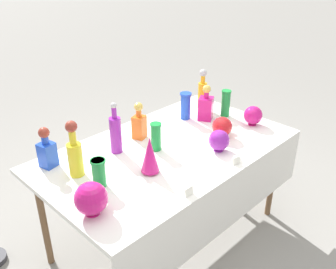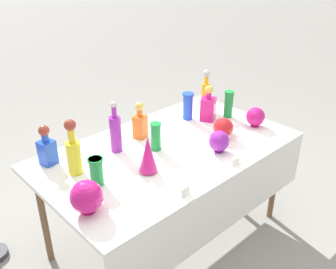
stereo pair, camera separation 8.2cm
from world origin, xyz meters
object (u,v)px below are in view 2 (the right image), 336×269
at_px(tall_bottle_2, 116,132).
at_px(square_decanter_0, 47,148).
at_px(cardboard_box_behind_left, 132,158).
at_px(square_decanter_1, 208,107).
at_px(round_bowl_2, 223,128).
at_px(round_bowl_3, 87,197).
at_px(round_bowl_0, 219,141).
at_px(tall_bottle_0, 73,151).
at_px(slender_vase_1, 156,136).
at_px(fluted_vase_0, 148,154).
at_px(square_decanter_2, 140,123).
at_px(slender_vase_0, 229,103).
at_px(round_bowl_1, 255,117).
at_px(slender_vase_3, 188,105).
at_px(tall_bottle_1, 206,92).
at_px(slender_vase_2, 96,171).

relative_size(tall_bottle_2, square_decanter_0, 1.32).
bearing_deg(cardboard_box_behind_left, tall_bottle_2, -132.83).
relative_size(tall_bottle_2, square_decanter_1, 1.24).
xyz_separation_m(round_bowl_2, round_bowl_3, (-1.12, -0.05, 0.02)).
relative_size(tall_bottle_2, round_bowl_0, 2.39).
bearing_deg(tall_bottle_0, slender_vase_1, -12.15).
height_order(square_decanter_0, square_decanter_1, square_decanter_1).
xyz_separation_m(tall_bottle_2, fluted_vase_0, (-0.01, -0.33, -0.02)).
relative_size(square_decanter_2, slender_vase_0, 1.26).
bearing_deg(slender_vase_1, round_bowl_1, -17.18).
bearing_deg(square_decanter_1, square_decanter_0, 168.54).
bearing_deg(slender_vase_3, tall_bottle_1, 9.27).
distance_m(tall_bottle_2, fluted_vase_0, 0.33).
bearing_deg(round_bowl_1, fluted_vase_0, 176.17).
bearing_deg(tall_bottle_1, round_bowl_3, -161.40).
height_order(square_decanter_2, round_bowl_3, square_decanter_2).
distance_m(tall_bottle_0, square_decanter_1, 1.12).
distance_m(round_bowl_1, round_bowl_3, 1.43).
bearing_deg(cardboard_box_behind_left, tall_bottle_0, -142.83).
bearing_deg(slender_vase_0, tall_bottle_1, 93.01).
relative_size(slender_vase_3, round_bowl_3, 1.18).
distance_m(slender_vase_2, fluted_vase_0, 0.31).
height_order(square_decanter_0, round_bowl_1, square_decanter_0).
xyz_separation_m(square_decanter_0, round_bowl_3, (-0.07, -0.56, -0.02)).
relative_size(square_decanter_0, round_bowl_0, 1.81).
relative_size(tall_bottle_0, slender_vase_0, 1.65).
relative_size(fluted_vase_0, round_bowl_1, 1.58).
bearing_deg(slender_vase_1, square_decanter_0, 152.14).
distance_m(slender_vase_1, round_bowl_0, 0.41).
bearing_deg(round_bowl_0, round_bowl_3, 176.63).
height_order(round_bowl_1, round_bowl_3, round_bowl_3).
relative_size(square_decanter_1, round_bowl_2, 1.89).
bearing_deg(round_bowl_2, round_bowl_0, -148.01).
distance_m(square_decanter_0, square_decanter_2, 0.64).
xyz_separation_m(slender_vase_3, round_bowl_3, (-1.17, -0.43, -0.02)).
relative_size(tall_bottle_1, square_decanter_2, 1.25).
distance_m(fluted_vase_0, round_bowl_0, 0.51).
bearing_deg(slender_vase_2, square_decanter_0, 103.60).
relative_size(tall_bottle_0, slender_vase_1, 1.84).
bearing_deg(tall_bottle_0, slender_vase_3, 4.40).
bearing_deg(square_decanter_0, round_bowl_2, -25.87).
bearing_deg(tall_bottle_2, slender_vase_2, -142.28).
bearing_deg(slender_vase_0, cardboard_box_behind_left, 110.66).
relative_size(tall_bottle_2, round_bowl_2, 2.35).
bearing_deg(round_bowl_3, square_decanter_2, 32.16).
relative_size(slender_vase_0, round_bowl_0, 1.46).
bearing_deg(tall_bottle_0, square_decanter_2, 8.88).
xyz_separation_m(round_bowl_2, cardboard_box_behind_left, (-0.02, 1.03, -0.69)).
relative_size(tall_bottle_0, slender_vase_3, 1.67).
bearing_deg(round_bowl_2, round_bowl_3, -177.42).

